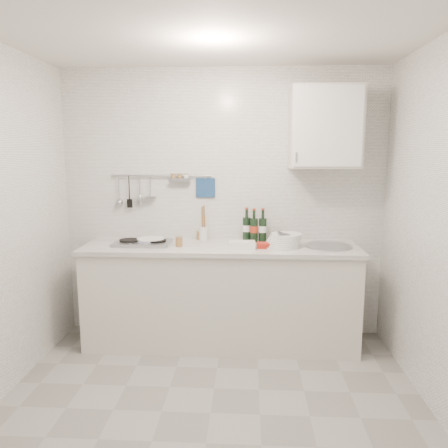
{
  "coord_description": "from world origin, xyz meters",
  "views": [
    {
      "loc": [
        0.24,
        -2.69,
        1.75
      ],
      "look_at": [
        0.04,
        0.9,
        1.15
      ],
      "focal_mm": 35.0,
      "sensor_mm": 36.0,
      "label": 1
    }
  ],
  "objects_px": {
    "wall_cabinet": "(325,127)",
    "utensil_crock": "(203,232)",
    "plate_stack_sink": "(284,240)",
    "wine_bottles": "(254,225)",
    "plate_stack_hob": "(150,241)"
  },
  "relations": [
    {
      "from": "plate_stack_sink",
      "to": "utensil_crock",
      "type": "xyz_separation_m",
      "value": [
        -0.73,
        0.25,
        0.02
      ]
    },
    {
      "from": "wine_bottles",
      "to": "utensil_crock",
      "type": "xyz_separation_m",
      "value": [
        -0.48,
        0.05,
        -0.08
      ]
    },
    {
      "from": "plate_stack_sink",
      "to": "utensil_crock",
      "type": "relative_size",
      "value": 1.01
    },
    {
      "from": "plate_stack_sink",
      "to": "wine_bottles",
      "type": "relative_size",
      "value": 1.09
    },
    {
      "from": "plate_stack_hob",
      "to": "plate_stack_sink",
      "type": "relative_size",
      "value": 0.82
    },
    {
      "from": "plate_stack_sink",
      "to": "wall_cabinet",
      "type": "bearing_deg",
      "value": 22.53
    },
    {
      "from": "plate_stack_hob",
      "to": "wine_bottles",
      "type": "bearing_deg",
      "value": 8.72
    },
    {
      "from": "wall_cabinet",
      "to": "wine_bottles",
      "type": "distance_m",
      "value": 1.06
    },
    {
      "from": "wall_cabinet",
      "to": "utensil_crock",
      "type": "relative_size",
      "value": 2.1
    },
    {
      "from": "wine_bottles",
      "to": "wall_cabinet",
      "type": "bearing_deg",
      "value": -5.96
    },
    {
      "from": "wall_cabinet",
      "to": "plate_stack_hob",
      "type": "xyz_separation_m",
      "value": [
        -1.55,
        -0.08,
        -1.01
      ]
    },
    {
      "from": "wine_bottles",
      "to": "utensil_crock",
      "type": "height_order",
      "value": "utensil_crock"
    },
    {
      "from": "wall_cabinet",
      "to": "plate_stack_sink",
      "type": "bearing_deg",
      "value": -157.47
    },
    {
      "from": "wine_bottles",
      "to": "utensil_crock",
      "type": "bearing_deg",
      "value": 174.4
    },
    {
      "from": "plate_stack_hob",
      "to": "wall_cabinet",
      "type": "bearing_deg",
      "value": 3.06
    }
  ]
}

